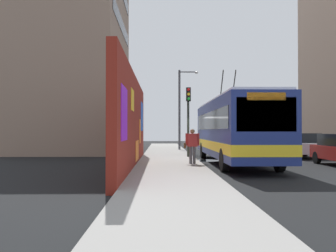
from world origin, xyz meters
TOP-DOWN VIEW (x-y plane):
  - ground_plane at (0.00, 0.00)m, footprint 80.00×80.00m
  - sidewalk_slab at (0.00, 1.60)m, footprint 48.00×3.20m
  - graffiti_wall at (-3.76, 3.35)m, footprint 14.47×0.32m
  - building_far_left at (10.10, 9.20)m, footprint 13.50×7.63m
  - city_bus at (-1.87, -1.80)m, footprint 11.75×2.61m
  - parked_car_silver at (2.37, -7.00)m, footprint 4.19×1.91m
  - parked_car_navy at (8.60, -7.00)m, footprint 4.71×1.95m
  - parked_car_black at (14.63, -7.00)m, footprint 4.35×1.76m
  - pedestrian_at_curb at (-3.39, 0.51)m, footprint 0.22×0.75m
  - traffic_light at (1.22, 0.35)m, footprint 0.49×0.28m
  - street_lamp at (9.77, 0.27)m, footprint 0.44×1.68m
  - curbside_puddle at (0.26, -0.60)m, footprint 1.66×1.66m

SIDE VIEW (x-z plane):
  - ground_plane at x=0.00m, z-range 0.00..0.00m
  - curbside_puddle at x=0.26m, z-range 0.00..0.00m
  - sidewalk_slab at x=0.00m, z-range 0.00..0.15m
  - parked_car_black at x=14.63m, z-range 0.04..1.62m
  - parked_car_silver at x=2.37m, z-range 0.04..1.62m
  - parked_car_navy at x=8.60m, z-range 0.05..1.63m
  - pedestrian_at_curb at x=-3.39m, z-range 0.29..1.97m
  - city_bus at x=-1.87m, z-range -0.71..4.43m
  - graffiti_wall at x=-3.76m, z-range 0.00..4.28m
  - traffic_light at x=1.22m, z-range 0.88..5.13m
  - street_lamp at x=9.77m, z-range 0.64..7.38m
  - building_far_left at x=10.10m, z-range 0.00..16.35m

